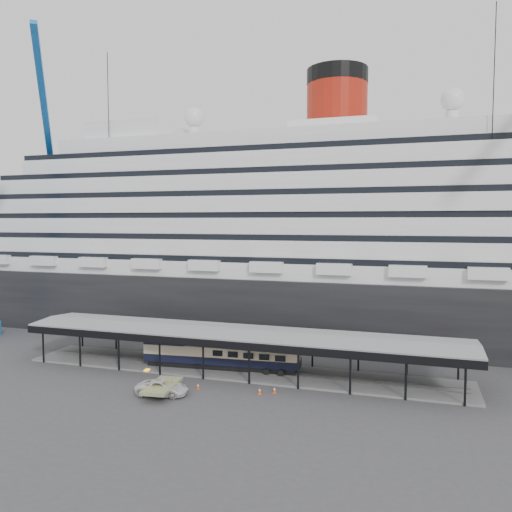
% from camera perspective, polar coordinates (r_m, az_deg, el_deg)
% --- Properties ---
extents(ground, '(200.00, 200.00, 0.00)m').
position_cam_1_polar(ground, '(59.66, -3.78, -14.37)').
color(ground, '#39393C').
rests_on(ground, ground).
extents(cruise_ship, '(130.00, 30.00, 43.90)m').
position_cam_1_polar(cruise_ship, '(87.18, 3.90, 3.70)').
color(cruise_ship, black).
rests_on(cruise_ship, ground).
extents(platform_canopy, '(56.00, 9.18, 5.30)m').
position_cam_1_polar(platform_canopy, '(63.47, -2.11, -11.00)').
color(platform_canopy, slate).
rests_on(platform_canopy, ground).
extents(port_truck, '(5.94, 3.23, 1.58)m').
position_cam_1_polar(port_truck, '(56.74, -10.66, -14.57)').
color(port_truck, silver).
rests_on(port_truck, ground).
extents(pullman_carriage, '(20.19, 4.31, 19.67)m').
position_cam_1_polar(pullman_carriage, '(64.20, -3.97, -10.79)').
color(pullman_carriage, black).
rests_on(pullman_carriage, ground).
extents(traffic_cone_left, '(0.41, 0.41, 0.69)m').
position_cam_1_polar(traffic_cone_left, '(58.07, -6.65, -14.55)').
color(traffic_cone_left, '#ED4C0D').
rests_on(traffic_cone_left, ground).
extents(traffic_cone_mid, '(0.48, 0.48, 0.74)m').
position_cam_1_polar(traffic_cone_mid, '(56.12, 0.42, -15.16)').
color(traffic_cone_mid, '#F1520D').
rests_on(traffic_cone_mid, ground).
extents(traffic_cone_right, '(0.39, 0.39, 0.73)m').
position_cam_1_polar(traffic_cone_right, '(56.49, 2.12, -15.04)').
color(traffic_cone_right, '#DC4F0C').
rests_on(traffic_cone_right, ground).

